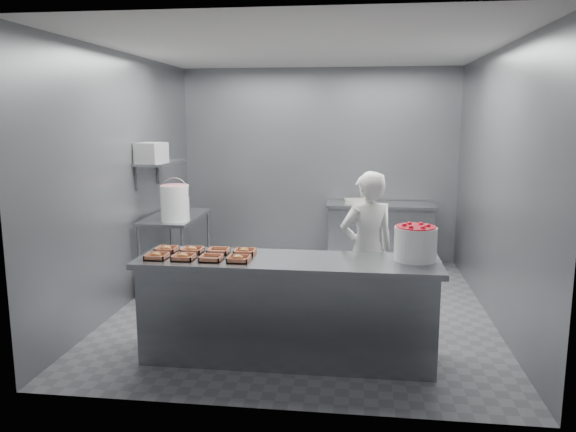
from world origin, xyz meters
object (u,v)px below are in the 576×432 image
(prep_table, at_px, (176,240))
(tray_5, at_px, (192,250))
(tray_1, at_px, (183,257))
(appliance, at_px, (151,153))
(tray_0, at_px, (156,256))
(tray_3, at_px, (239,259))
(service_counter, at_px, (288,309))
(strawberry_tub, at_px, (415,242))
(worker, at_px, (367,250))
(glaze_bucket, at_px, (175,202))
(tray_7, at_px, (245,251))
(tray_2, at_px, (211,258))
(tray_4, at_px, (167,249))
(tray_6, at_px, (219,251))
(back_counter, at_px, (380,235))

(prep_table, height_order, tray_5, tray_5)
(tray_1, height_order, appliance, appliance)
(tray_0, height_order, tray_3, same)
(prep_table, xyz_separation_m, appliance, (-0.17, -0.27, 1.09))
(service_counter, xyz_separation_m, tray_3, (-0.40, -0.13, 0.47))
(tray_5, height_order, strawberry_tub, strawberry_tub)
(tray_3, xyz_separation_m, strawberry_tub, (1.48, 0.23, 0.13))
(prep_table, relative_size, strawberry_tub, 3.36)
(tray_3, bearing_deg, tray_0, 180.00)
(worker, relative_size, glaze_bucket, 3.11)
(tray_5, bearing_deg, strawberry_tub, -0.92)
(tray_0, bearing_deg, tray_7, 19.65)
(prep_table, height_order, tray_3, tray_3)
(tray_2, relative_size, appliance, 0.58)
(tray_4, bearing_deg, worker, 22.36)
(prep_table, relative_size, tray_3, 6.40)
(worker, relative_size, strawberry_tub, 4.43)
(tray_4, xyz_separation_m, tray_7, (0.72, 0.00, 0.00))
(tray_3, bearing_deg, tray_7, 90.00)
(tray_2, relative_size, tray_4, 1.00)
(tray_3, distance_m, appliance, 2.42)
(prep_table, xyz_separation_m, tray_4, (0.53, -1.82, 0.33))
(tray_0, bearing_deg, tray_2, 0.00)
(service_counter, distance_m, tray_7, 0.63)
(tray_6, height_order, worker, worker)
(service_counter, height_order, tray_4, tray_4)
(tray_5, distance_m, glaze_bucket, 1.64)
(prep_table, relative_size, tray_6, 6.40)
(tray_3, xyz_separation_m, tray_7, (0.00, 0.26, 0.00))
(tray_6, bearing_deg, appliance, 127.31)
(service_counter, relative_size, back_counter, 1.73)
(prep_table, xyz_separation_m, tray_0, (0.53, -2.08, 0.33))
(prep_table, relative_size, tray_0, 6.40)
(worker, xyz_separation_m, appliance, (-2.51, 0.81, 0.90))
(tray_0, relative_size, tray_7, 1.00)
(tray_2, xyz_separation_m, tray_7, (0.24, 0.26, 0.00))
(tray_5, relative_size, tray_6, 1.00)
(tray_1, height_order, tray_4, same)
(prep_table, distance_m, tray_5, 2.00)
(tray_6, bearing_deg, tray_4, -180.00)
(tray_1, bearing_deg, tray_2, 0.00)
(tray_0, bearing_deg, tray_1, 0.00)
(tray_7, height_order, strawberry_tub, strawberry_tub)
(tray_6, distance_m, strawberry_tub, 1.72)
(service_counter, relative_size, tray_2, 13.88)
(prep_table, distance_m, tray_1, 2.24)
(strawberry_tub, xyz_separation_m, appliance, (-2.90, 1.58, 0.63))
(strawberry_tub, bearing_deg, back_counter, 93.27)
(back_counter, xyz_separation_m, glaze_bucket, (-2.44, -1.63, 0.67))
(strawberry_tub, bearing_deg, worker, 116.80)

